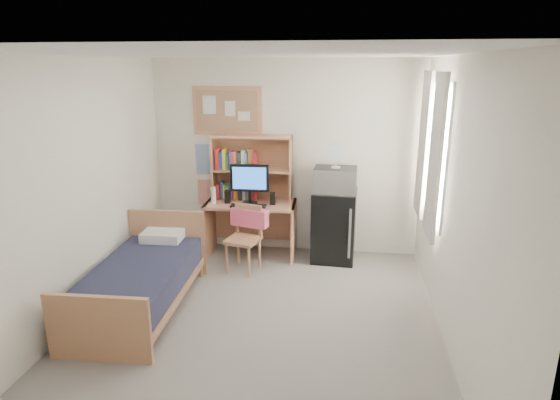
# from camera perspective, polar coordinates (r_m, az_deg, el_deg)

# --- Properties ---
(floor) EXTENTS (3.60, 4.20, 0.02)m
(floor) POSITION_cam_1_polar(r_m,az_deg,el_deg) (4.86, -2.84, -15.09)
(floor) COLOR gray
(floor) RESTS_ON ground
(ceiling) EXTENTS (3.60, 4.20, 0.02)m
(ceiling) POSITION_cam_1_polar(r_m,az_deg,el_deg) (4.16, -3.35, 17.39)
(ceiling) COLOR white
(ceiling) RESTS_ON wall_back
(wall_back) EXTENTS (3.60, 0.04, 2.60)m
(wall_back) POSITION_cam_1_polar(r_m,az_deg,el_deg) (6.34, 0.61, 5.15)
(wall_back) COLOR white
(wall_back) RESTS_ON floor
(wall_front) EXTENTS (3.60, 0.04, 2.60)m
(wall_front) POSITION_cam_1_polar(r_m,az_deg,el_deg) (2.45, -12.89, -13.72)
(wall_front) COLOR white
(wall_front) RESTS_ON floor
(wall_left) EXTENTS (0.04, 4.20, 2.60)m
(wall_left) POSITION_cam_1_polar(r_m,az_deg,el_deg) (4.99, -23.79, 0.75)
(wall_left) COLOR white
(wall_left) RESTS_ON floor
(wall_right) EXTENTS (0.04, 4.20, 2.60)m
(wall_right) POSITION_cam_1_polar(r_m,az_deg,el_deg) (4.36, 20.82, -1.01)
(wall_right) COLOR white
(wall_right) RESTS_ON floor
(window_unit) EXTENTS (0.10, 1.40, 1.70)m
(window_unit) POSITION_cam_1_polar(r_m,az_deg,el_deg) (5.43, 18.01, 5.73)
(window_unit) COLOR white
(window_unit) RESTS_ON wall_right
(curtain_left) EXTENTS (0.04, 0.55, 1.70)m
(curtain_left) POSITION_cam_1_polar(r_m,az_deg,el_deg) (5.04, 18.40, 4.94)
(curtain_left) COLOR beige
(curtain_left) RESTS_ON wall_right
(curtain_right) EXTENTS (0.04, 0.55, 1.70)m
(curtain_right) POSITION_cam_1_polar(r_m,az_deg,el_deg) (5.82, 17.09, 6.45)
(curtain_right) COLOR beige
(curtain_right) RESTS_ON wall_right
(bulletin_board) EXTENTS (0.94, 0.03, 0.64)m
(bulletin_board) POSITION_cam_1_polar(r_m,az_deg,el_deg) (6.39, -6.46, 10.75)
(bulletin_board) COLOR #A67B57
(bulletin_board) RESTS_ON wall_back
(poster_wave) EXTENTS (0.30, 0.01, 0.42)m
(poster_wave) POSITION_cam_1_polar(r_m,az_deg,el_deg) (6.58, -8.98, 4.91)
(poster_wave) COLOR #2A4FA9
(poster_wave) RESTS_ON wall_back
(poster_japan) EXTENTS (0.28, 0.01, 0.36)m
(poster_japan) POSITION_cam_1_polar(r_m,az_deg,el_deg) (6.68, -8.80, 0.95)
(poster_japan) COLOR red
(poster_japan) RESTS_ON wall_back
(desk) EXTENTS (1.22, 0.64, 0.75)m
(desk) POSITION_cam_1_polar(r_m,az_deg,el_deg) (6.35, -3.52, -3.53)
(desk) COLOR tan
(desk) RESTS_ON floor
(desk_chair) EXTENTS (0.50, 0.50, 0.83)m
(desk_chair) POSITION_cam_1_polar(r_m,az_deg,el_deg) (5.87, -4.54, -4.81)
(desk_chair) COLOR tan
(desk_chair) RESTS_ON floor
(mini_fridge) EXTENTS (0.58, 0.58, 0.94)m
(mini_fridge) POSITION_cam_1_polar(r_m,az_deg,el_deg) (6.22, 6.58, -3.09)
(mini_fridge) COLOR black
(mini_fridge) RESTS_ON floor
(bed) EXTENTS (0.97, 1.84, 0.50)m
(bed) POSITION_cam_1_polar(r_m,az_deg,el_deg) (5.23, -16.67, -10.18)
(bed) COLOR #1B1D31
(bed) RESTS_ON floor
(hutch) EXTENTS (1.08, 0.31, 0.88)m
(hutch) POSITION_cam_1_polar(r_m,az_deg,el_deg) (6.27, -3.42, 3.92)
(hutch) COLOR tan
(hutch) RESTS_ON desk
(monitor) EXTENTS (0.51, 0.06, 0.54)m
(monitor) POSITION_cam_1_polar(r_m,az_deg,el_deg) (6.11, -3.71, 1.96)
(monitor) COLOR black
(monitor) RESTS_ON desk
(keyboard) EXTENTS (0.47, 0.16, 0.02)m
(keyboard) POSITION_cam_1_polar(r_m,az_deg,el_deg) (6.05, -3.89, -0.73)
(keyboard) COLOR black
(keyboard) RESTS_ON desk
(speaker_left) EXTENTS (0.07, 0.07, 0.17)m
(speaker_left) POSITION_cam_1_polar(r_m,az_deg,el_deg) (6.21, -6.41, 0.38)
(speaker_left) COLOR black
(speaker_left) RESTS_ON desk
(speaker_right) EXTENTS (0.07, 0.07, 0.16)m
(speaker_right) POSITION_cam_1_polar(r_m,az_deg,el_deg) (6.12, -0.91, 0.17)
(speaker_right) COLOR black
(speaker_right) RESTS_ON desk
(water_bottle) EXTENTS (0.07, 0.07, 0.22)m
(water_bottle) POSITION_cam_1_polar(r_m,az_deg,el_deg) (6.21, -8.12, 0.56)
(water_bottle) COLOR white
(water_bottle) RESTS_ON desk
(hoodie) EXTENTS (0.50, 0.26, 0.23)m
(hoodie) POSITION_cam_1_polar(r_m,az_deg,el_deg) (5.96, -3.73, -2.13)
(hoodie) COLOR #F55D7D
(hoodie) RESTS_ON desk_chair
(microwave) EXTENTS (0.55, 0.43, 0.31)m
(microwave) POSITION_cam_1_polar(r_m,az_deg,el_deg) (6.03, 6.76, 2.48)
(microwave) COLOR #B4B4B9
(microwave) RESTS_ON mini_fridge
(desk_fan) EXTENTS (0.24, 0.24, 0.29)m
(desk_fan) POSITION_cam_1_polar(r_m,az_deg,el_deg) (5.96, 6.85, 5.26)
(desk_fan) COLOR white
(desk_fan) RESTS_ON microwave
(pillow) EXTENTS (0.48, 0.34, 0.11)m
(pillow) POSITION_cam_1_polar(r_m,az_deg,el_deg) (5.76, -14.12, -4.25)
(pillow) COLOR white
(pillow) RESTS_ON bed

